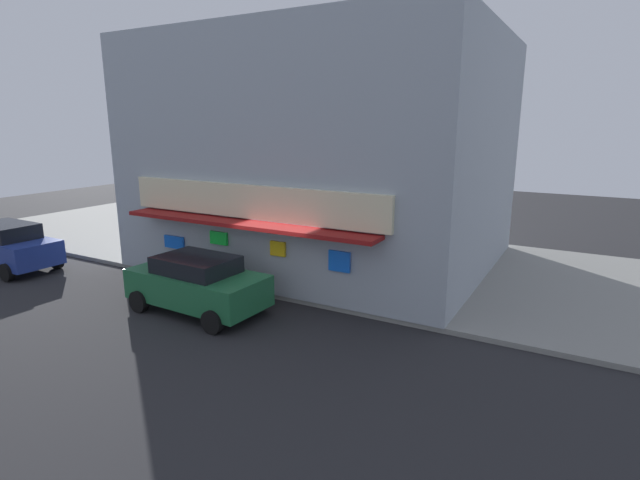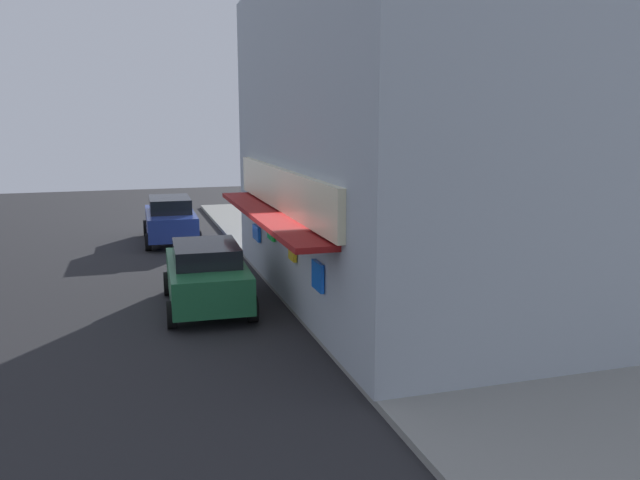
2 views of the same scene
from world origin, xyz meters
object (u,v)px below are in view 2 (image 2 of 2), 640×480
object	(u,v)px
pedestrian	(370,271)
traffic_light	(321,181)
parked_car_blue	(170,219)
parked_car_green	(207,275)
fire_hydrant	(299,269)
potted_plant_by_window	(408,301)
trash_can	(339,258)
potted_plant_by_doorway	(364,272)

from	to	relation	value
pedestrian	traffic_light	bearing A→B (deg)	-67.98
parked_car_blue	parked_car_green	size ratio (longest dim) A/B	1.05
fire_hydrant	potted_plant_by_window	size ratio (longest dim) A/B	0.78
traffic_light	pedestrian	distance (m)	2.75
potted_plant_by_window	parked_car_green	size ratio (longest dim) A/B	0.25
traffic_light	fire_hydrant	size ratio (longest dim) A/B	6.10
trash_can	potted_plant_by_window	distance (m)	5.60
fire_hydrant	parked_car_blue	bearing A→B (deg)	-159.62
parked_car_green	parked_car_blue	bearing A→B (deg)	-178.53
fire_hydrant	parked_car_blue	distance (m)	8.56
parked_car_green	potted_plant_by_window	bearing A→B (deg)	50.66
parked_car_green	trash_can	bearing A→B (deg)	117.90
pedestrian	potted_plant_by_window	size ratio (longest dim) A/B	1.62
pedestrian	parked_car_green	bearing A→B (deg)	-113.63
traffic_light	fire_hydrant	bearing A→B (deg)	173.54
trash_can	traffic_light	bearing A→B (deg)	-23.45
potted_plant_by_doorway	parked_car_green	world-z (taller)	parked_car_green
pedestrian	potted_plant_by_doorway	bearing A→B (deg)	164.79
potted_plant_by_doorway	trash_can	bearing A→B (deg)	176.32
fire_hydrant	pedestrian	world-z (taller)	pedestrian
fire_hydrant	potted_plant_by_doorway	xyz separation A→B (m)	(1.50, 1.40, 0.16)
trash_can	potted_plant_by_window	xyz separation A→B (m)	(5.59, -0.27, 0.21)
fire_hydrant	traffic_light	bearing A→B (deg)	-6.46
pedestrian	potted_plant_by_window	bearing A→B (deg)	9.18
trash_can	parked_car_green	size ratio (longest dim) A/B	0.19
potted_plant_by_window	parked_car_blue	size ratio (longest dim) A/B	0.24
parked_car_blue	parked_car_green	bearing A→B (deg)	1.47
fire_hydrant	trash_can	world-z (taller)	fire_hydrant
pedestrian	trash_can	bearing A→B (deg)	172.23
fire_hydrant	parked_car_blue	xyz separation A→B (m)	(-8.02, -2.98, 0.34)
pedestrian	parked_car_green	world-z (taller)	pedestrian
trash_can	potted_plant_by_window	bearing A→B (deg)	-2.75
fire_hydrant	potted_plant_by_window	bearing A→B (deg)	15.94
fire_hydrant	parked_car_blue	world-z (taller)	parked_car_blue
potted_plant_by_window	traffic_light	bearing A→B (deg)	-122.84
traffic_light	pedestrian	xyz separation A→B (m)	(-0.57, 1.42, -2.28)
trash_can	parked_car_blue	world-z (taller)	parked_car_blue
trash_can	potted_plant_by_doorway	distance (m)	2.57
potted_plant_by_window	pedestrian	bearing A→B (deg)	-170.82
trash_can	pedestrian	xyz separation A→B (m)	(3.93, -0.54, 0.54)
potted_plant_by_doorway	parked_car_green	distance (m)	4.15
potted_plant_by_doorway	potted_plant_by_window	world-z (taller)	potted_plant_by_window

